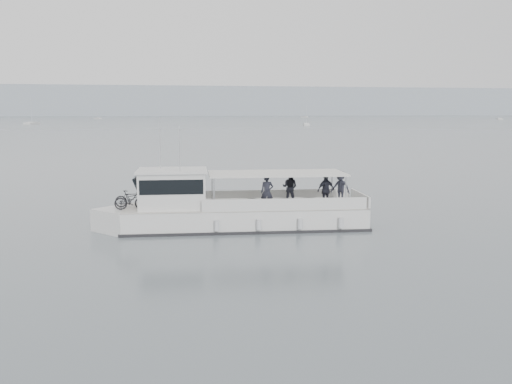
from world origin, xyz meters
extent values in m
plane|color=#566265|center=(0.00, 0.00, 0.00)|extent=(1400.00, 1400.00, 0.00)
cube|color=#939EA8|center=(0.00, 560.00, 14.00)|extent=(1400.00, 90.00, 28.00)
cube|color=silver|center=(-5.84, 3.59, 0.40)|extent=(10.82, 3.78, 1.15)
cube|color=silver|center=(-11.12, 4.07, 0.40)|extent=(2.86, 2.86, 1.15)
cube|color=beige|center=(-5.84, 3.59, 0.97)|extent=(10.82, 3.78, 0.05)
cube|color=black|center=(-5.84, 3.59, 0.04)|extent=(11.01, 3.90, 0.16)
cube|color=silver|center=(-4.13, 4.80, 1.24)|extent=(7.05, 0.73, 0.53)
cube|color=silver|center=(-4.38, 2.09, 1.24)|extent=(7.05, 0.73, 0.53)
cube|color=silver|center=(-0.60, 3.11, 1.24)|extent=(0.35, 2.83, 0.53)
cube|color=silver|center=(-9.01, 3.88, 1.77)|extent=(3.03, 2.63, 1.59)
cube|color=black|center=(-10.37, 4.00, 1.90)|extent=(0.69, 2.25, 1.02)
cube|color=black|center=(-9.01, 3.88, 2.03)|extent=(2.86, 2.65, 0.62)
cube|color=silver|center=(-9.01, 3.88, 2.61)|extent=(3.23, 2.83, 0.09)
cube|color=silver|center=(-4.43, 3.46, 2.43)|extent=(6.23, 3.19, 0.07)
cylinder|color=silver|center=(-7.36, 2.49, 1.70)|extent=(0.06, 0.06, 1.46)
cylinder|color=silver|center=(-7.13, 4.95, 1.70)|extent=(0.06, 0.06, 1.46)
cylinder|color=silver|center=(-1.72, 1.97, 1.70)|extent=(0.06, 0.06, 1.46)
cylinder|color=silver|center=(-1.50, 4.44, 1.70)|extent=(0.06, 0.06, 1.46)
cylinder|color=silver|center=(-9.46, 4.72, 3.76)|extent=(0.03, 0.03, 2.30)
cylinder|color=silver|center=(-8.71, 3.23, 3.58)|extent=(0.03, 0.03, 1.95)
cylinder|color=silver|center=(-7.30, 2.16, 0.44)|extent=(0.23, 0.23, 0.44)
cylinder|color=silver|center=(-5.54, 2.00, 0.44)|extent=(0.23, 0.23, 0.44)
cylinder|color=silver|center=(-3.78, 1.84, 0.44)|extent=(0.23, 0.23, 0.44)
cylinder|color=silver|center=(-2.02, 1.68, 0.44)|extent=(0.23, 0.23, 0.44)
imported|color=black|center=(-10.74, 4.39, 1.37)|extent=(1.56, 0.66, 0.80)
imported|color=black|center=(-10.80, 3.69, 1.39)|extent=(1.43, 0.52, 0.84)
imported|color=#22232D|center=(-5.03, 2.72, 1.72)|extent=(0.60, 0.45, 1.49)
imported|color=#22232D|center=(-3.67, 4.01, 1.72)|extent=(0.91, 0.86, 1.49)
imported|color=#22232D|center=(-2.36, 2.74, 1.72)|extent=(0.94, 0.60, 1.49)
imported|color=#22232D|center=(-1.40, 3.54, 1.72)|extent=(1.06, 1.08, 1.49)
cube|color=silver|center=(-50.53, 210.65, 0.30)|extent=(4.93, 8.87, 0.75)
cube|color=silver|center=(-50.53, 210.65, 0.62)|extent=(3.09, 3.49, 0.45)
cylinder|color=silver|center=(-50.53, 210.65, 5.25)|extent=(0.08, 0.08, 9.29)
cube|color=silver|center=(-35.00, 339.36, 0.30)|extent=(5.00, 5.93, 0.75)
cube|color=silver|center=(-35.00, 339.36, 0.62)|extent=(2.56, 2.65, 0.45)
cylinder|color=silver|center=(-35.00, 339.36, 3.86)|extent=(0.08, 0.08, 6.52)
cube|color=silver|center=(46.64, 170.98, 0.30)|extent=(2.97, 6.08, 0.75)
cube|color=silver|center=(46.64, 170.98, 0.62)|extent=(2.00, 2.32, 0.45)
cylinder|color=silver|center=(46.64, 170.98, 3.80)|extent=(0.08, 0.08, 6.41)
cube|color=silver|center=(190.49, 270.75, 0.30)|extent=(6.03, 8.30, 0.75)
cube|color=silver|center=(190.49, 270.75, 0.62)|extent=(3.30, 3.54, 0.45)
cylinder|color=silver|center=(190.49, 270.75, 5.02)|extent=(0.08, 0.08, 8.83)
cube|color=silver|center=(111.17, 393.31, 0.30)|extent=(4.93, 6.16, 0.75)
cube|color=silver|center=(111.17, 393.31, 0.62)|extent=(2.58, 2.71, 0.45)
camera|label=1|loc=(-10.35, -21.01, 5.20)|focal=40.00mm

